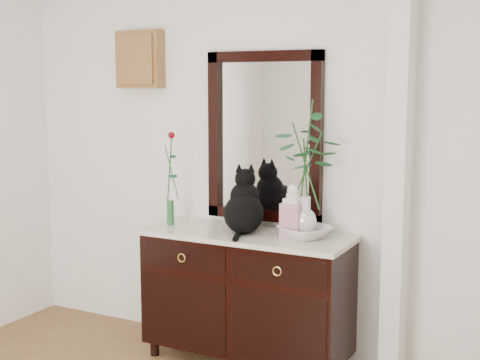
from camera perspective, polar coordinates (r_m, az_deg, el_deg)
The scene contains 10 objects.
wall_back at distance 4.41m, azimuth 0.94°, elevation 2.59°, with size 3.60×0.04×2.70m, color white.
pilaster at distance 3.98m, azimuth 13.40°, elevation 1.78°, with size 0.12×0.20×2.70m, color white.
sideboard at distance 4.32m, azimuth 0.62°, elevation -9.41°, with size 1.33×0.52×0.82m.
wall_mirror at distance 4.34m, azimuth 2.05°, elevation 3.70°, with size 0.80×0.06×1.10m.
key_cabinet at distance 4.79m, azimuth -8.54°, elevation 10.13°, with size 0.35×0.10×0.40m, color brown.
cat at distance 4.19m, azimuth 0.32°, elevation -1.77°, with size 0.29×0.35×0.41m, color black, non-canonical shape.
lotus_bowl at distance 4.09m, azimuth 5.56°, elevation -4.44°, with size 0.30×0.30×0.07m, color silver.
vase_branches at distance 4.02m, azimuth 5.64°, elevation 1.11°, with size 0.40×0.40×0.83m, color silver, non-canonical shape.
bud_vase_rose at distance 4.44m, azimuth -6.01°, elevation 0.19°, with size 0.08×0.08×0.63m, color #2A6434, non-canonical shape.
ginger_jar at distance 4.08m, azimuth 4.56°, elevation -2.57°, with size 0.13×0.13×0.34m, color white, non-canonical shape.
Camera 1 is at (1.95, -1.94, 1.78)m, focal length 50.00 mm.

